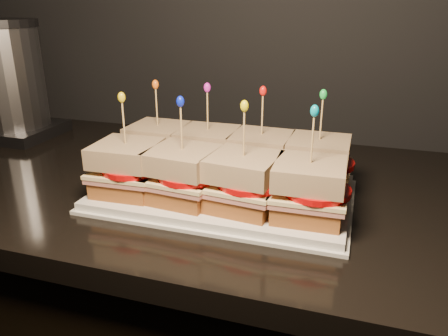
% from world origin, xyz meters
% --- Properties ---
extents(granite_slab, '(2.41, 0.64, 0.04)m').
position_xyz_m(granite_slab, '(0.65, 1.69, 0.90)').
color(granite_slab, black).
rests_on(granite_slab, cabinet).
extents(platter, '(0.41, 0.26, 0.02)m').
position_xyz_m(platter, '(0.33, 1.62, 0.93)').
color(platter, white).
rests_on(platter, granite_slab).
extents(platter_rim, '(0.43, 0.27, 0.01)m').
position_xyz_m(platter_rim, '(0.33, 1.62, 0.92)').
color(platter_rim, white).
rests_on(platter_rim, granite_slab).
extents(sandwich_0_bread_bot, '(0.10, 0.10, 0.03)m').
position_xyz_m(sandwich_0_bread_bot, '(0.18, 1.68, 0.95)').
color(sandwich_0_bread_bot, '#5D3213').
rests_on(sandwich_0_bread_bot, platter).
extents(sandwich_0_ham, '(0.11, 0.11, 0.01)m').
position_xyz_m(sandwich_0_ham, '(0.18, 1.68, 0.97)').
color(sandwich_0_ham, '#C47366').
rests_on(sandwich_0_ham, sandwich_0_bread_bot).
extents(sandwich_0_cheese, '(0.11, 0.11, 0.01)m').
position_xyz_m(sandwich_0_cheese, '(0.18, 1.68, 0.98)').
color(sandwich_0_cheese, '#FFE5A0').
rests_on(sandwich_0_cheese, sandwich_0_ham).
extents(sandwich_0_tomato, '(0.10, 0.10, 0.01)m').
position_xyz_m(sandwich_0_tomato, '(0.19, 1.67, 0.98)').
color(sandwich_0_tomato, red).
rests_on(sandwich_0_tomato, sandwich_0_cheese).
extents(sandwich_0_bread_top, '(0.10, 0.10, 0.03)m').
position_xyz_m(sandwich_0_bread_top, '(0.18, 1.68, 1.00)').
color(sandwich_0_bread_top, '#502C13').
rests_on(sandwich_0_bread_top, sandwich_0_tomato).
extents(sandwich_0_pick, '(0.00, 0.00, 0.09)m').
position_xyz_m(sandwich_0_pick, '(0.18, 1.68, 1.05)').
color(sandwich_0_pick, tan).
rests_on(sandwich_0_pick, sandwich_0_bread_top).
extents(sandwich_0_frill, '(0.01, 0.01, 0.02)m').
position_xyz_m(sandwich_0_frill, '(0.18, 1.68, 1.10)').
color(sandwich_0_frill, orange).
rests_on(sandwich_0_frill, sandwich_0_pick).
extents(sandwich_1_bread_bot, '(0.10, 0.10, 0.03)m').
position_xyz_m(sandwich_1_bread_bot, '(0.28, 1.68, 0.95)').
color(sandwich_1_bread_bot, '#5D3213').
rests_on(sandwich_1_bread_bot, platter).
extents(sandwich_1_ham, '(0.11, 0.10, 0.01)m').
position_xyz_m(sandwich_1_ham, '(0.28, 1.68, 0.97)').
color(sandwich_1_ham, '#C47366').
rests_on(sandwich_1_ham, sandwich_1_bread_bot).
extents(sandwich_1_cheese, '(0.11, 0.11, 0.01)m').
position_xyz_m(sandwich_1_cheese, '(0.28, 1.68, 0.98)').
color(sandwich_1_cheese, '#FFE5A0').
rests_on(sandwich_1_cheese, sandwich_1_ham).
extents(sandwich_1_tomato, '(0.10, 0.10, 0.01)m').
position_xyz_m(sandwich_1_tomato, '(0.29, 1.67, 0.98)').
color(sandwich_1_tomato, red).
rests_on(sandwich_1_tomato, sandwich_1_cheese).
extents(sandwich_1_bread_top, '(0.10, 0.10, 0.03)m').
position_xyz_m(sandwich_1_bread_top, '(0.28, 1.68, 1.00)').
color(sandwich_1_bread_top, '#502C13').
rests_on(sandwich_1_bread_top, sandwich_1_tomato).
extents(sandwich_1_pick, '(0.00, 0.00, 0.09)m').
position_xyz_m(sandwich_1_pick, '(0.28, 1.68, 1.05)').
color(sandwich_1_pick, tan).
rests_on(sandwich_1_pick, sandwich_1_bread_top).
extents(sandwich_1_frill, '(0.01, 0.01, 0.02)m').
position_xyz_m(sandwich_1_frill, '(0.28, 1.68, 1.10)').
color(sandwich_1_frill, '#D41FBB').
rests_on(sandwich_1_frill, sandwich_1_pick).
extents(sandwich_2_bread_bot, '(0.10, 0.10, 0.03)m').
position_xyz_m(sandwich_2_bread_bot, '(0.37, 1.68, 0.95)').
color(sandwich_2_bread_bot, '#5D3213').
rests_on(sandwich_2_bread_bot, platter).
extents(sandwich_2_ham, '(0.11, 0.11, 0.01)m').
position_xyz_m(sandwich_2_ham, '(0.37, 1.68, 0.97)').
color(sandwich_2_ham, '#C47366').
rests_on(sandwich_2_ham, sandwich_2_bread_bot).
extents(sandwich_2_cheese, '(0.11, 0.11, 0.01)m').
position_xyz_m(sandwich_2_cheese, '(0.37, 1.68, 0.98)').
color(sandwich_2_cheese, '#FFE5A0').
rests_on(sandwich_2_cheese, sandwich_2_ham).
extents(sandwich_2_tomato, '(0.10, 0.10, 0.01)m').
position_xyz_m(sandwich_2_tomato, '(0.39, 1.67, 0.98)').
color(sandwich_2_tomato, red).
rests_on(sandwich_2_tomato, sandwich_2_cheese).
extents(sandwich_2_bread_top, '(0.10, 0.10, 0.03)m').
position_xyz_m(sandwich_2_bread_top, '(0.37, 1.68, 1.00)').
color(sandwich_2_bread_top, '#502C13').
rests_on(sandwich_2_bread_top, sandwich_2_tomato).
extents(sandwich_2_pick, '(0.00, 0.00, 0.09)m').
position_xyz_m(sandwich_2_pick, '(0.37, 1.68, 1.05)').
color(sandwich_2_pick, tan).
rests_on(sandwich_2_pick, sandwich_2_bread_top).
extents(sandwich_2_frill, '(0.01, 0.01, 0.02)m').
position_xyz_m(sandwich_2_frill, '(0.37, 1.68, 1.10)').
color(sandwich_2_frill, red).
rests_on(sandwich_2_frill, sandwich_2_pick).
extents(sandwich_3_bread_bot, '(0.10, 0.10, 0.03)m').
position_xyz_m(sandwich_3_bread_bot, '(0.47, 1.68, 0.95)').
color(sandwich_3_bread_bot, '#5D3213').
rests_on(sandwich_3_bread_bot, platter).
extents(sandwich_3_ham, '(0.11, 0.10, 0.01)m').
position_xyz_m(sandwich_3_ham, '(0.47, 1.68, 0.97)').
color(sandwich_3_ham, '#C47366').
rests_on(sandwich_3_ham, sandwich_3_bread_bot).
extents(sandwich_3_cheese, '(0.11, 0.10, 0.01)m').
position_xyz_m(sandwich_3_cheese, '(0.47, 1.68, 0.98)').
color(sandwich_3_cheese, '#FFE5A0').
rests_on(sandwich_3_cheese, sandwich_3_ham).
extents(sandwich_3_tomato, '(0.10, 0.10, 0.01)m').
position_xyz_m(sandwich_3_tomato, '(0.48, 1.67, 0.98)').
color(sandwich_3_tomato, red).
rests_on(sandwich_3_tomato, sandwich_3_cheese).
extents(sandwich_3_bread_top, '(0.10, 0.10, 0.03)m').
position_xyz_m(sandwich_3_bread_top, '(0.47, 1.68, 1.00)').
color(sandwich_3_bread_top, '#502C13').
rests_on(sandwich_3_bread_top, sandwich_3_tomato).
extents(sandwich_3_pick, '(0.00, 0.00, 0.09)m').
position_xyz_m(sandwich_3_pick, '(0.47, 1.68, 1.05)').
color(sandwich_3_pick, tan).
rests_on(sandwich_3_pick, sandwich_3_bread_top).
extents(sandwich_3_frill, '(0.01, 0.01, 0.02)m').
position_xyz_m(sandwich_3_frill, '(0.47, 1.68, 1.10)').
color(sandwich_3_frill, green).
rests_on(sandwich_3_frill, sandwich_3_pick).
extents(sandwich_4_bread_bot, '(0.10, 0.10, 0.03)m').
position_xyz_m(sandwich_4_bread_bot, '(0.18, 1.56, 0.95)').
color(sandwich_4_bread_bot, '#5D3213').
rests_on(sandwich_4_bread_bot, platter).
extents(sandwich_4_ham, '(0.11, 0.11, 0.01)m').
position_xyz_m(sandwich_4_ham, '(0.18, 1.56, 0.97)').
color(sandwich_4_ham, '#C47366').
rests_on(sandwich_4_ham, sandwich_4_bread_bot).
extents(sandwich_4_cheese, '(0.11, 0.11, 0.01)m').
position_xyz_m(sandwich_4_cheese, '(0.18, 1.56, 0.98)').
color(sandwich_4_cheese, '#FFE5A0').
rests_on(sandwich_4_cheese, sandwich_4_ham).
extents(sandwich_4_tomato, '(0.10, 0.10, 0.01)m').
position_xyz_m(sandwich_4_tomato, '(0.19, 1.56, 0.98)').
color(sandwich_4_tomato, red).
rests_on(sandwich_4_tomato, sandwich_4_cheese).
extents(sandwich_4_bread_top, '(0.10, 0.10, 0.03)m').
position_xyz_m(sandwich_4_bread_top, '(0.18, 1.56, 1.00)').
color(sandwich_4_bread_top, '#502C13').
rests_on(sandwich_4_bread_top, sandwich_4_tomato).
extents(sandwich_4_pick, '(0.00, 0.00, 0.09)m').
position_xyz_m(sandwich_4_pick, '(0.18, 1.56, 1.05)').
color(sandwich_4_pick, tan).
rests_on(sandwich_4_pick, sandwich_4_bread_top).
extents(sandwich_4_frill, '(0.01, 0.01, 0.02)m').
position_xyz_m(sandwich_4_frill, '(0.18, 1.56, 1.10)').
color(sandwich_4_frill, yellow).
rests_on(sandwich_4_frill, sandwich_4_pick).
extents(sandwich_5_bread_bot, '(0.11, 0.11, 0.03)m').
position_xyz_m(sandwich_5_bread_bot, '(0.28, 1.56, 0.95)').
color(sandwich_5_bread_bot, '#5D3213').
rests_on(sandwich_5_bread_bot, platter).
extents(sandwich_5_ham, '(0.12, 0.11, 0.01)m').
position_xyz_m(sandwich_5_ham, '(0.28, 1.56, 0.97)').
color(sandwich_5_ham, '#C47366').
rests_on(sandwich_5_ham, sandwich_5_bread_bot).
extents(sandwich_5_cheese, '(0.12, 0.11, 0.01)m').
position_xyz_m(sandwich_5_cheese, '(0.28, 1.56, 0.98)').
color(sandwich_5_cheese, '#FFE5A0').
rests_on(sandwich_5_cheese, sandwich_5_ham).
extents(sandwich_5_tomato, '(0.10, 0.10, 0.01)m').
position_xyz_m(sandwich_5_tomato, '(0.29, 1.56, 0.98)').
color(sandwich_5_tomato, red).
rests_on(sandwich_5_tomato, sandwich_5_cheese).
extents(sandwich_5_bread_top, '(0.11, 0.11, 0.03)m').
position_xyz_m(sandwich_5_bread_top, '(0.28, 1.56, 1.00)').
color(sandwich_5_bread_top, '#502C13').
rests_on(sandwich_5_bread_top, sandwich_5_tomato).
extents(sandwich_5_pick, '(0.00, 0.00, 0.09)m').
position_xyz_m(sandwich_5_pick, '(0.28, 1.56, 1.05)').
color(sandwich_5_pick, tan).
rests_on(sandwich_5_pick, sandwich_5_bread_top).
extents(sandwich_5_frill, '(0.01, 0.01, 0.02)m').
position_xyz_m(sandwich_5_frill, '(0.28, 1.56, 1.10)').
color(sandwich_5_frill, '#0C1EDA').
rests_on(sandwich_5_frill, sandwich_5_pick).
extents(sandwich_6_bread_bot, '(0.11, 0.11, 0.03)m').
position_xyz_m(sandwich_6_bread_bot, '(0.37, 1.56, 0.95)').
color(sandwich_6_bread_bot, '#5D3213').
rests_on(sandwich_6_bread_bot, platter).
extents(sandwich_6_ham, '(0.12, 0.11, 0.01)m').
position_xyz_m(sandwich_6_ham, '(0.37, 1.56, 0.97)').
color(sandwich_6_ham, '#C47366').
rests_on(sandwich_6_ham, sandwich_6_bread_bot).
extents(sandwich_6_cheese, '(0.12, 0.12, 0.01)m').
position_xyz_m(sandwich_6_cheese, '(0.37, 1.56, 0.98)').
color(sandwich_6_cheese, '#FFE5A0').
rests_on(sandwich_6_cheese, sandwich_6_ham).
extents(sandwich_6_tomato, '(0.10, 0.10, 0.01)m').
position_xyz_m(sandwich_6_tomato, '(0.39, 1.56, 0.98)').
color(sandwich_6_tomato, red).
rests_on(sandwich_6_tomato, sandwich_6_cheese).
extents(sandwich_6_bread_top, '(0.11, 0.11, 0.03)m').
position_xyz_m(sandwich_6_bread_top, '(0.37, 1.56, 1.00)').
color(sandwich_6_bread_top, '#502C13').
rests_on(sandwich_6_bread_top, sandwich_6_tomato).
extents(sandwich_6_pick, '(0.00, 0.00, 0.09)m').
position_xyz_m(sandwich_6_pick, '(0.37, 1.56, 1.05)').
color(sandwich_6_pick, tan).
rests_on(sandwich_6_pick, sandwich_6_bread_top).
extents(sandwich_6_frill, '(0.01, 0.01, 0.02)m').
position_xyz_m(sandwich_6_frill, '(0.37, 1.56, 1.10)').
color(sandwich_6_frill, yellow).
rests_on(sandwich_6_frill, sandwich_6_pick).
extents(sandwich_7_bread_bot, '(0.10, 0.10, 0.03)m').
position_xyz_m(sandwich_7_bread_bot, '(0.47, 1.56, 0.95)').
color(sandwich_7_bread_bot, '#5D3213').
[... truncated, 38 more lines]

